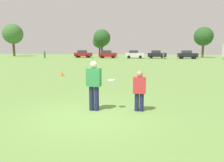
% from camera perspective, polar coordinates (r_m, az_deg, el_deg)
% --- Properties ---
extents(ground_plane, '(152.04, 152.04, 0.00)m').
position_cam_1_polar(ground_plane, '(7.34, -5.46, -8.91)').
color(ground_plane, '#6B9347').
extents(player_thrower, '(0.50, 0.30, 1.76)m').
position_cam_1_polar(player_thrower, '(7.67, -4.79, -0.52)').
color(player_thrower, '#1E234C').
rests_on(player_thrower, ground).
extents(player_defender, '(0.45, 0.27, 1.43)m').
position_cam_1_polar(player_defender, '(7.65, 7.20, -2.08)').
color(player_defender, '#1E234C').
rests_on(player_defender, ground).
extents(frisbee, '(0.27, 0.27, 0.04)m').
position_cam_1_polar(frisbee, '(7.71, -0.17, 0.26)').
color(frisbee, white).
extents(traffic_cone, '(0.32, 0.32, 0.48)m').
position_cam_1_polar(traffic_cone, '(18.02, -13.01, 2.01)').
color(traffic_cone, '#D8590C').
rests_on(traffic_cone, ground).
extents(parked_car_near_left, '(4.30, 2.42, 1.82)m').
position_cam_1_polar(parked_car_near_left, '(54.75, -7.64, 7.08)').
color(parked_car_near_left, maroon).
rests_on(parked_car_near_left, ground).
extents(parked_car_mid_left, '(4.30, 2.42, 1.82)m').
position_cam_1_polar(parked_car_mid_left, '(51.63, -1.14, 7.07)').
color(parked_car_mid_left, maroon).
rests_on(parked_car_mid_left, ground).
extents(parked_car_center, '(4.30, 2.42, 1.82)m').
position_cam_1_polar(parked_car_center, '(50.46, 5.93, 6.99)').
color(parked_car_center, silver).
rests_on(parked_car_center, ground).
extents(parked_car_mid_right, '(4.30, 2.42, 1.82)m').
position_cam_1_polar(parked_car_mid_right, '(51.31, 11.65, 6.89)').
color(parked_car_mid_right, black).
rests_on(parked_car_mid_right, ground).
extents(parked_car_near_right, '(4.30, 2.42, 1.82)m').
position_cam_1_polar(parked_car_near_right, '(50.63, 19.14, 6.58)').
color(parked_car_near_right, black).
rests_on(parked_car_near_right, ground).
extents(bystander_far_jogger, '(0.52, 0.36, 1.75)m').
position_cam_1_polar(bystander_far_jogger, '(53.12, -17.28, 6.80)').
color(bystander_far_jogger, '#4C4C51').
rests_on(bystander_far_jogger, ground).
extents(bystander_field_marshal, '(0.30, 0.48, 1.66)m').
position_cam_1_polar(bystander_field_marshal, '(45.03, 13.34, 6.66)').
color(bystander_field_marshal, gray).
rests_on(bystander_field_marshal, ground).
extents(tree_west_oak, '(5.75, 5.75, 9.34)m').
position_cam_1_polar(tree_west_oak, '(70.33, -24.59, 11.18)').
color(tree_west_oak, brown).
rests_on(tree_west_oak, ground).
extents(tree_west_maple, '(3.75, 3.75, 6.09)m').
position_cam_1_polar(tree_west_maple, '(59.48, -3.28, 10.39)').
color(tree_west_maple, brown).
rests_on(tree_west_maple, ground).
extents(tree_center_elm, '(4.50, 4.50, 7.31)m').
position_cam_1_polar(tree_center_elm, '(58.83, -2.67, 11.23)').
color(tree_center_elm, brown).
rests_on(tree_center_elm, ground).
extents(tree_east_birch, '(4.66, 4.66, 7.57)m').
position_cam_1_polar(tree_east_birch, '(59.64, 22.91, 10.72)').
color(tree_east_birch, brown).
rests_on(tree_east_birch, ground).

